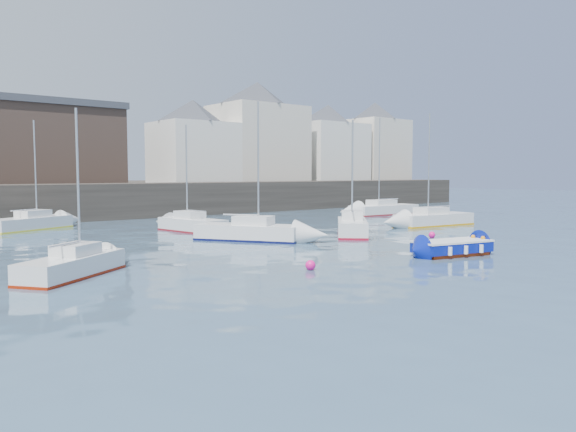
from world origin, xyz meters
TOP-DOWN VIEW (x-y plane):
  - water at (0.00, 0.00)m, footprint 220.00×220.00m
  - quay_wall at (0.00, 35.00)m, footprint 90.00×5.00m
  - land_strip at (0.00, 53.00)m, footprint 90.00×32.00m
  - bldg_east_a at (20.00, 42.00)m, footprint 13.36×13.36m
  - bldg_east_b at (31.00, 41.50)m, footprint 11.88×11.88m
  - bldg_east_c at (40.00, 41.50)m, footprint 11.14×11.14m
  - bldg_east_d at (11.00, 41.50)m, footprint 11.14×11.14m
  - warehouse at (-6.00, 43.00)m, footprint 16.40×10.40m
  - blue_dinghy at (2.89, 3.30)m, footprint 4.06×2.40m
  - sailboat_a at (-12.80, 9.16)m, footprint 4.85×4.12m
  - sailboat_b at (-1.05, 14.26)m, footprint 4.97×6.27m
  - sailboat_c at (5.51, 12.38)m, footprint 5.09×5.16m
  - sailboat_d at (14.97, 13.14)m, footprint 6.67×2.86m
  - sailboat_f at (-1.17, 20.65)m, footprint 2.47×5.63m
  - sailboat_g at (20.56, 22.83)m, footprint 7.24×2.74m
  - sailboat_h at (-9.13, 28.78)m, footprint 6.09×4.15m
  - buoy_near at (-4.92, 4.58)m, footprint 0.42×0.42m
  - buoy_mid at (8.19, 8.32)m, footprint 0.40×0.40m
  - buoy_far at (-2.43, 15.77)m, footprint 0.40×0.40m

SIDE VIEW (x-z plane):
  - water at x=0.00m, z-range 0.00..0.00m
  - buoy_near at x=-4.92m, z-range -0.21..0.21m
  - buoy_mid at x=8.19m, z-range -0.20..0.20m
  - buoy_far at x=-2.43m, z-range -0.20..0.20m
  - blue_dinghy at x=2.89m, z-range 0.04..0.77m
  - sailboat_a at x=-12.80m, z-range -2.72..3.61m
  - sailboat_h at x=-9.13m, z-range -3.27..4.25m
  - sailboat_f at x=-1.17m, z-range -3.04..4.04m
  - sailboat_d at x=14.97m, z-range -3.62..4.62m
  - sailboat_g at x=20.56m, z-range -3.99..5.01m
  - sailboat_b at x=-1.05m, z-range -3.45..4.49m
  - sailboat_c at x=5.51m, z-range -3.06..4.17m
  - land_strip at x=0.00m, z-range 0.00..2.80m
  - quay_wall at x=0.00m, z-range 0.00..3.00m
  - warehouse at x=-6.00m, z-range 2.82..10.42m
  - bldg_east_d at x=11.00m, z-range 2.89..11.84m
  - bldg_east_b at x=31.00m, z-range 2.89..12.84m
  - bldg_east_c at x=40.00m, z-range 2.90..13.85m
  - bldg_east_a at x=20.00m, z-range 2.91..14.71m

